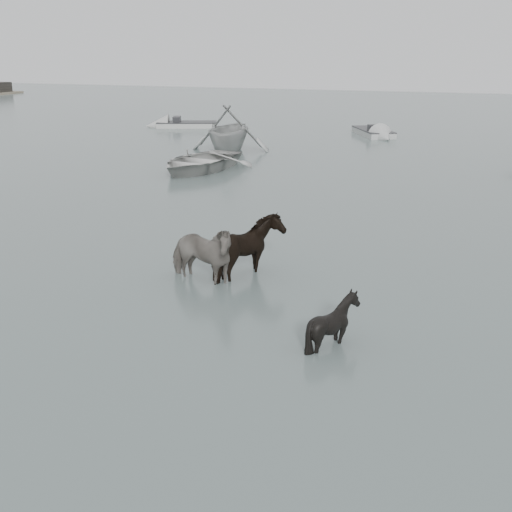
% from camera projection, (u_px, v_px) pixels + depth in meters
% --- Properties ---
extents(ground, '(140.00, 140.00, 0.00)m').
position_uv_depth(ground, '(230.00, 295.00, 14.86)').
color(ground, '#4F5E5B').
rests_on(ground, ground).
extents(pony_pinto, '(2.20, 1.37, 1.72)m').
position_uv_depth(pony_pinto, '(200.00, 248.00, 15.40)').
color(pony_pinto, black).
rests_on(pony_pinto, ground).
extents(pony_dark, '(1.50, 1.74, 1.71)m').
position_uv_depth(pony_dark, '(250.00, 244.00, 15.76)').
color(pony_dark, black).
rests_on(pony_dark, ground).
extents(pony_black, '(1.43, 1.35, 1.28)m').
position_uv_depth(pony_black, '(334.00, 313.00, 12.24)').
color(pony_black, black).
rests_on(pony_black, ground).
extents(rowboat_lead, '(4.54, 5.75, 1.08)m').
position_uv_depth(rowboat_lead, '(199.00, 159.00, 29.39)').
color(rowboat_lead, '#B4B4AF').
rests_on(rowboat_lead, ground).
extents(rowboat_trail, '(5.06, 5.63, 2.64)m').
position_uv_depth(rowboat_trail, '(229.00, 127.00, 34.36)').
color(rowboat_trail, '#ACAEAC').
rests_on(rowboat_trail, ground).
extents(skiff_outer, '(5.91, 3.48, 0.75)m').
position_uv_depth(skiff_outer, '(187.00, 122.00, 44.78)').
color(skiff_outer, '#B6B6B1').
rests_on(skiff_outer, ground).
extents(skiff_mid, '(4.04, 5.74, 0.75)m').
position_uv_depth(skiff_mid, '(373.00, 129.00, 40.87)').
color(skiff_mid, '#B0B3B0').
rests_on(skiff_mid, ground).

